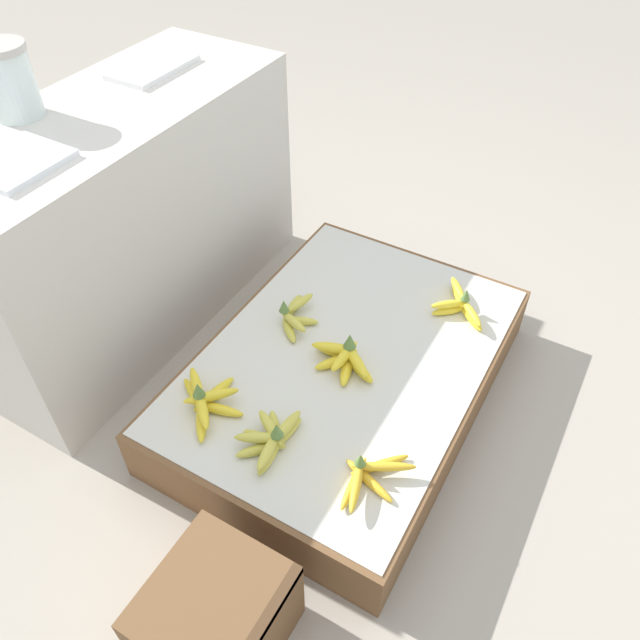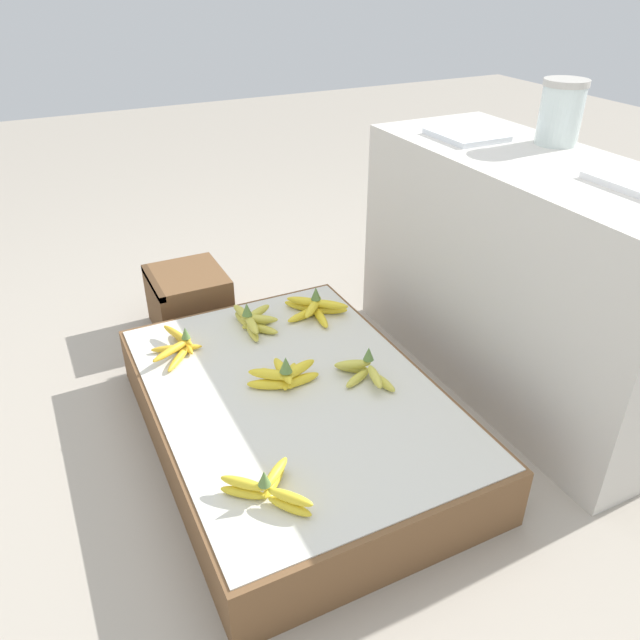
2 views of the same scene
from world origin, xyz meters
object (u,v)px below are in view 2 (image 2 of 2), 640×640
Objects in this scene: banana_bunch_front_midright at (269,488)px; glass_jar at (561,112)px; banana_bunch_front_left at (178,346)px; banana_bunch_middle_left at (253,321)px; banana_bunch_middle_midleft at (284,375)px; banana_bunch_back_left at (315,308)px; banana_bunch_back_midleft at (364,372)px; wooden_crate at (189,301)px.

glass_jar is (-0.48, 1.23, 0.65)m from banana_bunch_front_midright.
banana_bunch_middle_left is at bearing 97.02° from banana_bunch_front_left.
banana_bunch_middle_left is 0.96× the size of banana_bunch_middle_midleft.
banana_bunch_middle_midleft is 0.94× the size of banana_bunch_back_left.
banana_bunch_middle_midleft is 1.08× the size of banana_bunch_back_midleft.
wooden_crate is 1.36× the size of banana_bunch_middle_midleft.
banana_bunch_front_midright is 0.88× the size of banana_bunch_middle_midleft.
banana_bunch_front_left is at bearing -177.86° from banana_bunch_front_midright.
wooden_crate is at bearing -164.17° from banana_bunch_middle_left.
banana_bunch_front_left is 0.71m from banana_bunch_front_midright.
banana_bunch_back_midleft reaches higher than banana_bunch_front_midright.
banana_bunch_front_left is 1.14× the size of banana_bunch_middle_left.
banana_bunch_back_left is (0.01, 0.23, 0.00)m from banana_bunch_middle_left.
banana_bunch_front_midright is 0.87m from banana_bunch_back_left.
banana_bunch_middle_midleft is 0.24m from banana_bunch_back_midleft.
wooden_crate is 0.48m from banana_bunch_front_left.
banana_bunch_back_midleft is 1.04× the size of glass_jar.
wooden_crate is 1.55× the size of banana_bunch_front_midright.
banana_bunch_front_midright is (0.71, 0.03, 0.00)m from banana_bunch_front_left.
banana_bunch_front_midright is at bearing -27.87° from banana_bunch_middle_midleft.
glass_jar reaches higher than banana_bunch_front_midright.
banana_bunch_back_left is at bearing 92.29° from banana_bunch_front_left.
banana_bunch_back_midleft reaches higher than wooden_crate.
banana_bunch_back_midleft is at bearing 24.30° from banana_bunch_middle_left.
glass_jar is at bearing 71.84° from banana_bunch_back_left.
glass_jar is (0.68, 1.10, 0.75)m from wooden_crate.
banana_bunch_front_left is 0.39m from banana_bunch_middle_midleft.
banana_bunch_middle_midleft is at bearing 152.13° from banana_bunch_front_midright.
wooden_crate is at bearing 173.81° from banana_bunch_front_midright.
banana_bunch_middle_left is at bearing -155.70° from banana_bunch_back_midleft.
banana_bunch_back_left reaches higher than wooden_crate.
banana_bunch_middle_left is 0.47m from banana_bunch_back_midleft.
banana_bunch_front_left is 1.24× the size of banana_bunch_front_midright.
banana_bunch_back_midleft is at bearing 49.44° from banana_bunch_front_left.
banana_bunch_back_midleft reaches higher than banana_bunch_front_left.
banana_bunch_back_midleft is (-0.31, 0.44, 0.00)m from banana_bunch_front_midright.
banana_bunch_front_left is 1.22× the size of glass_jar.
banana_bunch_back_midleft is at bearing 69.74° from banana_bunch_middle_midleft.
wooden_crate is 0.44m from banana_bunch_middle_left.
glass_jar is at bearing 79.72° from banana_bunch_front_left.
banana_bunch_middle_midleft reaches higher than banana_bunch_front_midright.
glass_jar reaches higher than wooden_crate.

